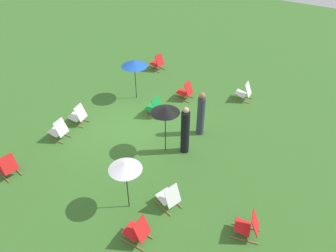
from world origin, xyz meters
name	(u,v)px	position (x,y,z in m)	size (l,w,h in m)	color
ground_plane	(142,127)	(0.00, 0.00, 0.00)	(40.00, 40.00, 0.00)	#386B28
deckchair_1	(154,107)	(-0.94, -0.04, 0.37)	(0.52, 0.79, 0.83)	olive
deckchair_2	(244,92)	(-4.03, 2.60, 0.37)	(0.55, 0.80, 0.83)	olive
deckchair_3	(157,63)	(-4.44, -2.23, 0.37)	(0.58, 0.82, 0.83)	olive
deckchair_4	(138,231)	(4.22, 2.92, 0.37)	(0.50, 0.77, 0.83)	olive
deckchair_5	(78,115)	(1.14, -2.26, 0.37)	(0.61, 0.83, 0.83)	olive
deckchair_6	(8,166)	(4.46, -2.11, 0.37)	(0.59, 0.83, 0.83)	olive
deckchair_7	(59,130)	(2.23, -2.17, 0.37)	(0.56, 0.81, 0.83)	olive
deckchair_8	(249,226)	(2.51, 5.33, 0.37)	(0.65, 0.85, 0.83)	olive
deckchair_9	(186,91)	(-2.72, 0.39, 0.37)	(0.50, 0.78, 0.83)	olive
deckchair_10	(169,197)	(2.79, 3.00, 0.37)	(0.68, 0.87, 0.83)	olive
umbrella_0	(165,110)	(0.71, 1.54, 1.75)	(0.98, 0.98, 1.87)	black
umbrella_1	(134,63)	(-1.63, -1.48, 1.68)	(1.11, 1.11, 1.81)	black
umbrella_2	(125,166)	(3.44, 2.00, 1.61)	(0.93, 0.93, 1.72)	black
person_0	(185,131)	(0.37, 2.13, 0.88)	(0.38, 0.38, 1.85)	black
person_1	(201,114)	(-0.84, 2.10, 0.86)	(0.40, 0.40, 1.78)	#333847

